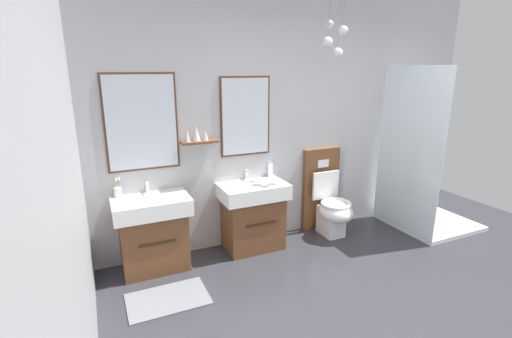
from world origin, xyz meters
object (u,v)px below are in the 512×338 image
object	(u,v)px
toilet	(328,202)
shower_tray	(421,196)
toothbrush_cup	(118,192)
vanity_sink_right	(253,214)
vanity_sink_left	(153,231)
soap_dispenser	(270,170)

from	to	relation	value
toilet	shower_tray	distance (m)	1.19
toothbrush_cup	vanity_sink_right	bearing A→B (deg)	-6.57
vanity_sink_left	shower_tray	distance (m)	3.19
vanity_sink_left	vanity_sink_right	size ratio (longest dim) A/B	1.00
toilet	soap_dispenser	bearing A→B (deg)	166.08
soap_dispenser	vanity_sink_left	bearing A→B (deg)	-173.06
soap_dispenser	shower_tray	distance (m)	1.94
toothbrush_cup	vanity_sink_left	bearing A→B (deg)	-29.16
toilet	vanity_sink_right	bearing A→B (deg)	179.58
toothbrush_cup	soap_dispenser	xyz separation A→B (m)	(1.62, 0.01, 0.02)
toilet	toothbrush_cup	world-z (taller)	toilet
toilet	shower_tray	size ratio (longest dim) A/B	0.51
vanity_sink_right	toothbrush_cup	distance (m)	1.40
vanity_sink_left	soap_dispenser	distance (m)	1.42
vanity_sink_right	toothbrush_cup	bearing A→B (deg)	173.43
vanity_sink_right	shower_tray	world-z (taller)	shower_tray
vanity_sink_left	shower_tray	size ratio (longest dim) A/B	0.38
toothbrush_cup	shower_tray	xyz separation A→B (m)	(3.45, -0.51, -0.39)
soap_dispenser	shower_tray	xyz separation A→B (m)	(1.83, -0.52, -0.41)
vanity_sink_left	soap_dispenser	world-z (taller)	soap_dispenser
vanity_sink_right	vanity_sink_left	bearing A→B (deg)	180.00
vanity_sink_left	toilet	distance (m)	2.03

